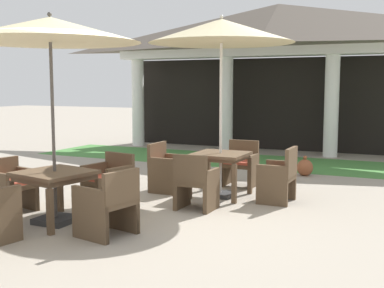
% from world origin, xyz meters
% --- Properties ---
extents(ground_plane, '(60.00, 60.00, 0.00)m').
position_xyz_m(ground_plane, '(0.00, 0.00, 0.00)').
color(ground_plane, '#9E9384').
extents(background_pavilion, '(9.91, 2.42, 3.99)m').
position_xyz_m(background_pavilion, '(-0.00, 7.75, 3.07)').
color(background_pavilion, white).
rests_on(background_pavilion, ground).
extents(lawn_strip, '(11.71, 2.35, 0.01)m').
position_xyz_m(lawn_strip, '(0.00, 6.02, 0.00)').
color(lawn_strip, '#47843D').
rests_on(lawn_strip, ground).
extents(patio_table_near_foreground, '(0.85, 0.85, 0.74)m').
position_xyz_m(patio_table_near_foreground, '(0.58, 2.09, 0.63)').
color(patio_table_near_foreground, brown).
rests_on(patio_table_near_foreground, ground).
extents(patio_umbrella_near_foreground, '(2.37, 2.37, 2.98)m').
position_xyz_m(patio_umbrella_near_foreground, '(0.58, 2.09, 2.71)').
color(patio_umbrella_near_foreground, '#2D2D2D').
rests_on(patio_umbrella_near_foreground, ground).
extents(patio_chair_near_foreground_west, '(0.54, 0.62, 0.85)m').
position_xyz_m(patio_chair_near_foreground_west, '(-0.42, 2.09, 0.40)').
color(patio_chair_near_foreground_west, brown).
rests_on(patio_chair_near_foreground_west, ground).
extents(patio_chair_near_foreground_south, '(0.55, 0.51, 0.85)m').
position_xyz_m(patio_chair_near_foreground_south, '(0.58, 1.09, 0.40)').
color(patio_chair_near_foreground_south, brown).
rests_on(patio_chair_near_foreground_south, ground).
extents(patio_chair_near_foreground_east, '(0.51, 0.60, 0.88)m').
position_xyz_m(patio_chair_near_foreground_east, '(1.58, 2.09, 0.40)').
color(patio_chair_near_foreground_east, brown).
rests_on(patio_chair_near_foreground_east, ground).
extents(patio_chair_near_foreground_north, '(0.60, 0.50, 0.83)m').
position_xyz_m(patio_chair_near_foreground_north, '(0.58, 3.09, 0.39)').
color(patio_chair_near_foreground_north, brown).
rests_on(patio_chair_near_foreground_north, ground).
extents(patio_table_mid_left, '(1.04, 1.04, 0.71)m').
position_xyz_m(patio_table_mid_left, '(-0.84, -0.36, 0.61)').
color(patio_table_mid_left, brown).
rests_on(patio_table_mid_left, ground).
extents(patio_umbrella_mid_left, '(2.37, 2.37, 2.80)m').
position_xyz_m(patio_umbrella_mid_left, '(-0.84, -0.36, 2.55)').
color(patio_umbrella_mid_left, '#2D2D2D').
rests_on(patio_umbrella_mid_left, ground).
extents(patio_chair_mid_left_west, '(0.62, 0.64, 0.79)m').
position_xyz_m(patio_chair_mid_left_west, '(-1.83, -0.16, 0.38)').
color(patio_chair_mid_left_west, brown).
rests_on(patio_chair_mid_left_west, ground).
extents(patio_chair_mid_left_north, '(0.69, 0.68, 0.82)m').
position_xyz_m(patio_chair_mid_left_north, '(-0.65, 0.63, 0.40)').
color(patio_chair_mid_left_north, brown).
rests_on(patio_chair_mid_left_north, ground).
extents(patio_chair_mid_left_east, '(0.69, 0.70, 0.84)m').
position_xyz_m(patio_chair_mid_left_east, '(0.15, -0.56, 0.40)').
color(patio_chair_mid_left_east, brown).
rests_on(patio_chair_mid_left_east, ground).
extents(terracotta_urn, '(0.33, 0.33, 0.42)m').
position_xyz_m(terracotta_urn, '(1.46, 4.60, 0.17)').
color(terracotta_urn, brown).
rests_on(terracotta_urn, ground).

